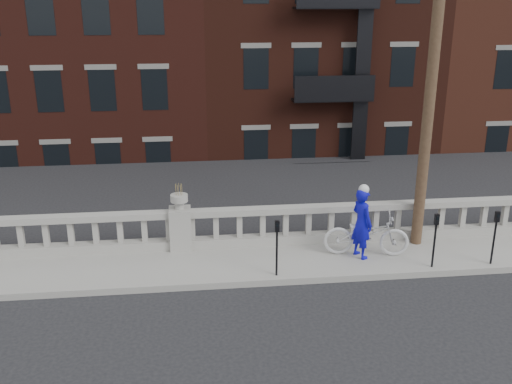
# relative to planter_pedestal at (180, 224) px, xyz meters

# --- Properties ---
(ground) EXTENTS (120.00, 120.00, 0.00)m
(ground) POSITION_rel_planter_pedestal_xyz_m (0.00, -3.95, -0.83)
(ground) COLOR black
(ground) RESTS_ON ground
(sidewalk) EXTENTS (32.00, 2.20, 0.15)m
(sidewalk) POSITION_rel_planter_pedestal_xyz_m (0.00, -0.95, -0.76)
(sidewalk) COLOR gray
(sidewalk) RESTS_ON ground
(balustrade) EXTENTS (28.00, 0.34, 1.03)m
(balustrade) POSITION_rel_planter_pedestal_xyz_m (0.00, 0.00, -0.19)
(balustrade) COLOR gray
(balustrade) RESTS_ON sidewalk
(planter_pedestal) EXTENTS (0.55, 0.55, 1.76)m
(planter_pedestal) POSITION_rel_planter_pedestal_xyz_m (0.00, 0.00, 0.00)
(planter_pedestal) COLOR gray
(planter_pedestal) RESTS_ON sidewalk
(lower_level) EXTENTS (80.00, 44.00, 20.80)m
(lower_level) POSITION_rel_planter_pedestal_xyz_m (0.56, 19.09, 1.80)
(lower_level) COLOR #605E59
(lower_level) RESTS_ON ground
(utility_pole) EXTENTS (1.60, 0.28, 10.00)m
(utility_pole) POSITION_rel_planter_pedestal_xyz_m (6.20, -0.35, 4.41)
(utility_pole) COLOR #422D1E
(utility_pole) RESTS_ON sidewalk
(parking_meter_c) EXTENTS (0.10, 0.09, 1.36)m
(parking_meter_c) POSITION_rel_planter_pedestal_xyz_m (2.23, -1.80, 0.17)
(parking_meter_c) COLOR black
(parking_meter_c) RESTS_ON sidewalk
(parking_meter_d) EXTENTS (0.10, 0.09, 1.36)m
(parking_meter_d) POSITION_rel_planter_pedestal_xyz_m (6.03, -1.80, 0.17)
(parking_meter_d) COLOR black
(parking_meter_d) RESTS_ON sidewalk
(parking_meter_e) EXTENTS (0.10, 0.09, 1.36)m
(parking_meter_e) POSITION_rel_planter_pedestal_xyz_m (7.53, -1.80, 0.17)
(parking_meter_e) COLOR black
(parking_meter_e) RESTS_ON sidewalk
(bicycle) EXTENTS (2.22, 1.11, 1.11)m
(bicycle) POSITION_rel_planter_pedestal_xyz_m (4.64, -0.92, -0.12)
(bicycle) COLOR silver
(bicycle) RESTS_ON sidewalk
(cyclist) EXTENTS (0.65, 0.77, 1.79)m
(cyclist) POSITION_rel_planter_pedestal_xyz_m (4.47, -1.02, 0.22)
(cyclist) COLOR #0C0BAC
(cyclist) RESTS_ON sidewalk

